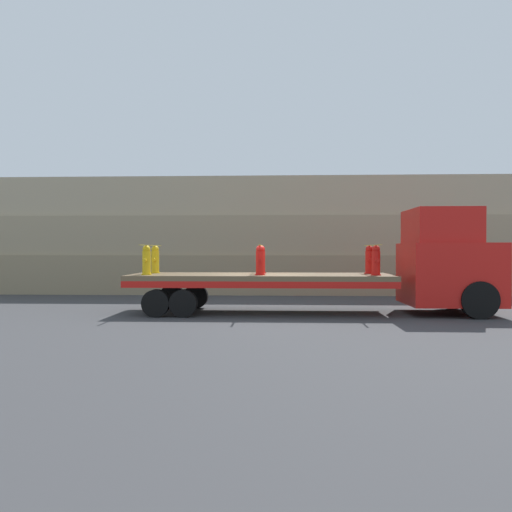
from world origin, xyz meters
TOP-DOWN VIEW (x-y plane):
  - ground_plane at (0.00, 0.00)m, footprint 120.00×120.00m
  - rock_cliff at (0.00, 7.70)m, footprint 60.00×3.30m
  - truck_cab at (6.04, 0.00)m, footprint 2.77×2.64m
  - flatbed_trailer at (-0.51, 0.00)m, footprint 8.36×2.63m
  - fire_hydrant_yellow_near_0 at (-3.58, -0.56)m, footprint 0.33×0.57m
  - fire_hydrant_yellow_far_0 at (-3.58, 0.56)m, footprint 0.33×0.57m
  - fire_hydrant_red_near_1 at (0.00, -0.56)m, footprint 0.33×0.57m
  - fire_hydrant_red_far_1 at (0.00, 0.56)m, footprint 0.33×0.57m
  - fire_hydrant_red_near_2 at (3.58, -0.56)m, footprint 0.33×0.57m
  - fire_hydrant_red_far_2 at (3.58, 0.56)m, footprint 0.33×0.57m
  - cargo_strap_rear at (-3.58, 0.00)m, footprint 0.05×2.73m
  - cargo_strap_middle at (0.00, 0.00)m, footprint 0.05×2.73m
  - cargo_strap_front at (3.58, 0.00)m, footprint 0.05×2.73m

SIDE VIEW (x-z plane):
  - ground_plane at x=0.00m, z-range 0.00..0.00m
  - flatbed_trailer at x=-0.51m, z-range 0.39..1.64m
  - truck_cab at x=6.04m, z-range -0.03..3.30m
  - fire_hydrant_yellow_near_0 at x=-3.58m, z-range 1.24..2.17m
  - fire_hydrant_yellow_far_0 at x=-3.58m, z-range 1.24..2.17m
  - fire_hydrant_red_near_1 at x=0.00m, z-range 1.24..2.17m
  - fire_hydrant_red_far_1 at x=0.00m, z-range 1.24..2.17m
  - fire_hydrant_red_near_2 at x=3.58m, z-range 1.24..2.17m
  - fire_hydrant_red_far_2 at x=3.58m, z-range 1.24..2.17m
  - cargo_strap_rear at x=-3.58m, z-range 2.18..2.19m
  - cargo_strap_middle at x=0.00m, z-range 2.18..2.19m
  - cargo_strap_front at x=3.58m, z-range 2.18..2.19m
  - rock_cliff at x=0.00m, z-range 0.00..5.39m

